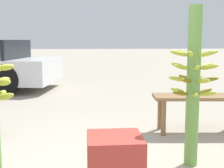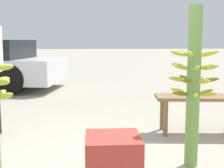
# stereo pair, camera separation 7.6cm
# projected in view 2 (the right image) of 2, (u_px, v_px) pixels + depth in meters

# --- Properties ---
(banana_stalk_center) EXTENTS (0.46, 0.46, 1.49)m
(banana_stalk_center) POSITION_uv_depth(u_px,v_px,m) (194.00, 85.00, 2.84)
(banana_stalk_center) COLOR #6B9E47
(banana_stalk_center) RESTS_ON ground_plane
(market_bench) EXTENTS (1.17, 0.50, 0.48)m
(market_bench) POSITION_uv_depth(u_px,v_px,m) (201.00, 102.00, 3.93)
(market_bench) COLOR olive
(market_bench) RESTS_ON ground_plane
(produce_crate) EXTENTS (0.43, 0.43, 0.43)m
(produce_crate) POSITION_uv_depth(u_px,v_px,m) (113.00, 162.00, 2.47)
(produce_crate) COLOR #B2382D
(produce_crate) RESTS_ON ground_plane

